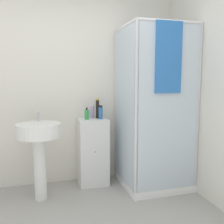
{
  "coord_description": "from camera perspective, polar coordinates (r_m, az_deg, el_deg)",
  "views": [
    {
      "loc": [
        -0.16,
        -1.79,
        1.4
      ],
      "look_at": [
        0.68,
        1.18,
        0.99
      ],
      "focal_mm": 42.0,
      "sensor_mm": 36.0,
      "label": 1
    }
  ],
  "objects": [
    {
      "name": "wall_back",
      "position": [
        3.49,
        -13.32,
        4.92
      ],
      "size": [
        6.4,
        0.06,
        2.5
      ],
      "primitive_type": "cube",
      "color": "silver",
      "rests_on": "ground_plane"
    },
    {
      "name": "soap_dispenser",
      "position": [
        3.35,
        -5.52,
        -0.53
      ],
      "size": [
        0.06,
        0.06,
        0.15
      ],
      "color": "green",
      "rests_on": "vanity_cabinet"
    },
    {
      "name": "shampoo_bottle_blue",
      "position": [
        3.36,
        -2.5,
        -0.1
      ],
      "size": [
        0.05,
        0.05,
        0.18
      ],
      "color": "#2D66A3",
      "rests_on": "vanity_cabinet"
    },
    {
      "name": "lotion_bottle_white",
      "position": [
        3.43,
        -4.32,
        0.01
      ],
      "size": [
        0.05,
        0.05,
        0.19
      ],
      "color": "#B299C6",
      "rests_on": "vanity_cabinet"
    },
    {
      "name": "vanity_cabinet",
      "position": [
        3.49,
        -4.21,
        -8.54
      ],
      "size": [
        0.37,
        0.36,
        0.87
      ],
      "color": "silver",
      "rests_on": "ground_plane"
    },
    {
      "name": "shampoo_bottle_tall_black",
      "position": [
        3.42,
        -3.18,
        0.75
      ],
      "size": [
        0.04,
        0.04,
        0.26
      ],
      "color": "black",
      "rests_on": "vanity_cabinet"
    },
    {
      "name": "shower_enclosure",
      "position": [
        3.36,
        8.58,
        -6.37
      ],
      "size": [
        0.81,
        0.84,
        2.02
      ],
      "color": "white",
      "rests_on": "ground_plane"
    },
    {
      "name": "sink",
      "position": [
        3.08,
        -15.58,
        -6.15
      ],
      "size": [
        0.49,
        0.49,
        1.02
      ],
      "color": "white",
      "rests_on": "ground_plane"
    }
  ]
}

